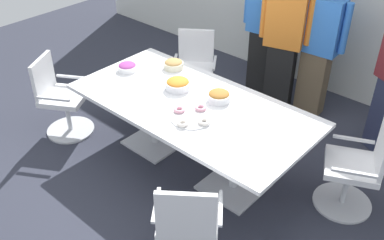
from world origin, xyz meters
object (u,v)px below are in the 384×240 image
office_chair_0 (188,228)px  snack_bowl_candy_mix (127,67)px  office_chair_2 (195,73)px  person_standing_2 (319,46)px  snack_bowl_cookies (174,64)px  donut_platter (192,117)px  office_chair_1 (356,172)px  person_standing_1 (284,39)px  snack_bowl_chips_orange (178,84)px  person_standing_0 (266,25)px  snack_bowl_pretzels (219,96)px  conference_table (192,114)px  office_chair_3 (61,100)px

office_chair_0 → snack_bowl_candy_mix: (-1.79, 1.00, 0.39)m
office_chair_2 → person_standing_2: size_ratio=0.54×
snack_bowl_cookies → donut_platter: size_ratio=0.53×
office_chair_1 → person_standing_1: 1.87m
snack_bowl_chips_orange → office_chair_1: bearing=13.2°
person_standing_0 → donut_platter: 1.98m
office_chair_1 → donut_platter: (-1.33, -0.72, 0.36)m
snack_bowl_cookies → snack_bowl_candy_mix: bearing=-132.2°
snack_bowl_cookies → snack_bowl_chips_orange: snack_bowl_chips_orange is taller
office_chair_2 → donut_platter: office_chair_2 is taller
office_chair_2 → person_standing_2: 1.50m
person_standing_0 → snack_bowl_pretzels: (0.49, -1.51, -0.13)m
person_standing_2 → snack_bowl_pretzels: (-0.22, -1.53, -0.07)m
person_standing_1 → snack_bowl_cookies: (-0.66, -1.17, -0.10)m
snack_bowl_pretzels → conference_table: bearing=-129.4°
office_chair_1 → snack_bowl_candy_mix: office_chair_1 is taller
office_chair_3 → snack_bowl_chips_orange: 1.42m
snack_bowl_chips_orange → person_standing_2: bearing=67.5°
person_standing_1 → snack_bowl_pretzels: bearing=80.2°
conference_table → snack_bowl_pretzels: size_ratio=10.48×
office_chair_0 → office_chair_1: (0.68, 1.49, 0.00)m
person_standing_1 → person_standing_2: size_ratio=1.03×
person_standing_0 → donut_platter: size_ratio=4.38×
person_standing_2 → snack_bowl_cookies: bearing=48.7°
office_chair_0 → snack_bowl_chips_orange: (-1.10, 1.07, 0.40)m
office_chair_2 → office_chair_3: bearing=30.0°
office_chair_0 → office_chair_3: bearing=131.4°
snack_bowl_chips_orange → person_standing_0: bearing=91.3°
snack_bowl_chips_orange → donut_platter: bearing=-33.4°
snack_bowl_pretzels → office_chair_3: bearing=-156.3°
donut_platter → snack_bowl_chips_orange: bearing=146.6°
conference_table → office_chair_2: office_chair_2 is taller
conference_table → snack_bowl_cookies: (-0.63, 0.40, 0.17)m
office_chair_0 → snack_bowl_pretzels: (-0.65, 1.17, 0.40)m
conference_table → office_chair_1: bearing=19.2°
office_chair_2 → snack_bowl_chips_orange: bearing=86.1°
snack_bowl_candy_mix → donut_platter: (1.14, -0.23, -0.03)m
conference_table → snack_bowl_cookies: size_ratio=11.01×
snack_bowl_chips_orange → donut_platter: 0.55m
person_standing_1 → snack_bowl_cookies: person_standing_1 is taller
office_chair_3 → person_standing_0: person_standing_0 is taller
office_chair_1 → person_standing_1: (-1.47, 1.05, 0.49)m
person_standing_2 → snack_bowl_pretzels: person_standing_2 is taller
conference_table → donut_platter: bearing=-48.7°
office_chair_1 → person_standing_1: bearing=29.0°
office_chair_1 → office_chair_2: (-2.32, 0.44, 0.00)m
office_chair_2 → snack_bowl_candy_mix: 1.02m
office_chair_3 → snack_bowl_candy_mix: 0.86m
person_standing_1 → person_standing_0: bearing=-37.3°
snack_bowl_chips_orange → snack_bowl_pretzels: bearing=12.1°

